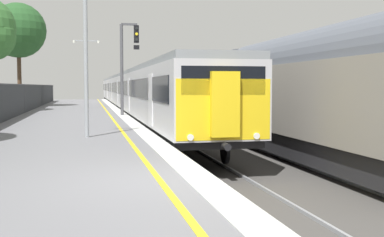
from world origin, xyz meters
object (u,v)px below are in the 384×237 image
Objects in this scene: signal_gantry at (126,58)px; background_tree_right at (17,32)px; platform_lamp_mid at (85,33)px; freight_train_adjacent_track at (207,89)px; platform_lamp_far at (87,67)px; commuter_train_at_platform at (130,91)px.

background_tree_right reaches higher than signal_gantry.
signal_gantry is 0.92× the size of platform_lamp_mid.
freight_train_adjacent_track is 7.89× the size of platform_lamp_mid.
platform_lamp_mid is at bearing -117.41° from freight_train_adjacent_track.
freight_train_adjacent_track is at bearing -41.28° from platform_lamp_far.
platform_lamp_mid is 21.67m from platform_lamp_far.
signal_gantry is 1.01× the size of platform_lamp_far.
commuter_train_at_platform is at bearing 84.33° from signal_gantry.
signal_gantry is 0.63× the size of background_tree_right.
background_tree_right reaches higher than platform_lamp_far.
signal_gantry is 15.43m from background_tree_right.
platform_lamp_far is (-7.72, 6.78, 1.62)m from freight_train_adjacent_track.
background_tree_right is at bearing 120.24° from signal_gantry.
background_tree_right is at bearing 141.92° from freight_train_adjacent_track.
signal_gantry is at bearing -76.92° from platform_lamp_far.
freight_train_adjacent_track is at bearing 62.59° from platform_lamp_mid.
signal_gantry is 9.86m from platform_lamp_far.
background_tree_right is (-13.14, 10.29, 4.49)m from freight_train_adjacent_track.
platform_lamp_mid is 0.69× the size of background_tree_right.
freight_train_adjacent_track is 6.43m from signal_gantry.
background_tree_right is at bearing 102.14° from platform_lamp_mid.
freight_train_adjacent_track reaches higher than commuter_train_at_platform.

